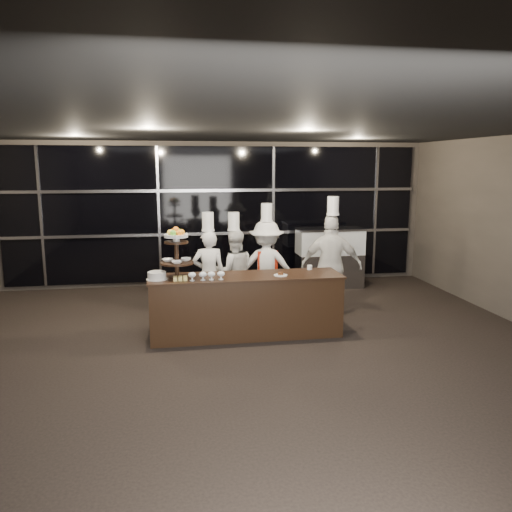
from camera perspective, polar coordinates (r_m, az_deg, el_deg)
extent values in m
plane|color=black|center=(6.13, -0.13, -13.94)|extent=(10.00, 10.00, 0.00)
plane|color=black|center=(5.60, -0.15, 15.25)|extent=(10.00, 10.00, 0.00)
plane|color=#473F38|center=(10.60, -4.51, 4.81)|extent=(9.00, 0.00, 9.00)
cube|color=black|center=(10.54, -4.48, 4.78)|extent=(8.60, 0.04, 2.80)
cube|color=#A5A5AA|center=(10.54, -4.42, 2.59)|extent=(8.60, 0.06, 0.06)
cube|color=#A5A5AA|center=(10.45, -4.49, 7.48)|extent=(8.60, 0.06, 0.06)
cube|color=#A5A5AA|center=(10.79, -23.36, 4.09)|extent=(0.05, 0.05, 2.80)
cube|color=#A5A5AA|center=(10.48, -11.04, 4.59)|extent=(0.05, 0.05, 2.80)
cube|color=#A5A5AA|center=(10.68, 1.99, 4.88)|extent=(0.05, 0.05, 2.80)
cube|color=#A5A5AA|center=(11.36, 13.48, 4.93)|extent=(0.05, 0.05, 2.80)
cube|color=black|center=(7.47, -1.14, -5.75)|extent=(2.80, 0.70, 0.90)
cube|color=black|center=(7.35, -1.16, -2.34)|extent=(2.84, 0.74, 0.03)
cylinder|color=black|center=(7.27, -8.98, -2.37)|extent=(0.24, 0.24, 0.03)
cylinder|color=black|center=(7.21, -9.06, 0.23)|extent=(0.06, 0.06, 0.70)
cylinder|color=black|center=(7.23, -9.03, -0.78)|extent=(0.48, 0.48, 0.02)
cylinder|color=black|center=(7.18, -9.10, 1.57)|extent=(0.34, 0.34, 0.02)
cylinder|color=white|center=(7.17, -9.11, 1.90)|extent=(0.10, 0.10, 0.06)
cylinder|color=white|center=(7.17, -9.12, 2.30)|extent=(0.34, 0.34, 0.04)
sphere|color=orange|center=(7.16, -8.49, 2.69)|extent=(0.09, 0.09, 0.09)
sphere|color=#58AC2C|center=(7.23, -8.82, 2.75)|extent=(0.09, 0.09, 0.09)
sphere|color=orange|center=(7.23, -9.45, 2.73)|extent=(0.09, 0.09, 0.09)
sphere|color=yellow|center=(7.16, -9.77, 2.65)|extent=(0.09, 0.09, 0.09)
sphere|color=#64BD30|center=(7.09, -9.45, 2.59)|extent=(0.09, 0.09, 0.09)
sphere|color=orange|center=(7.09, -8.80, 2.61)|extent=(0.09, 0.09, 0.09)
sphere|color=orange|center=(7.16, -9.14, 2.99)|extent=(0.09, 0.09, 0.09)
imported|color=white|center=(7.29, -10.06, -0.47)|extent=(0.16, 0.16, 0.04)
imported|color=white|center=(7.29, -8.02, -0.39)|extent=(0.15, 0.15, 0.05)
imported|color=white|center=(7.11, -9.03, -0.71)|extent=(0.16, 0.16, 0.04)
cylinder|color=silver|center=(7.07, -7.31, -2.78)|extent=(0.07, 0.07, 0.01)
cylinder|color=silver|center=(7.06, -7.31, -2.53)|extent=(0.02, 0.02, 0.05)
ellipsoid|color=silver|center=(7.05, -7.32, -2.15)|extent=(0.11, 0.11, 0.08)
ellipsoid|color=green|center=(7.05, -7.32, -2.11)|extent=(0.08, 0.08, 0.05)
cylinder|color=silver|center=(7.07, -6.08, -2.74)|extent=(0.07, 0.07, 0.01)
cylinder|color=silver|center=(7.07, -6.08, -2.49)|extent=(0.02, 0.02, 0.05)
ellipsoid|color=silver|center=(7.05, -6.09, -2.11)|extent=(0.11, 0.11, 0.08)
ellipsoid|color=red|center=(7.05, -6.09, -2.07)|extent=(0.08, 0.08, 0.05)
cylinder|color=silver|center=(7.08, -5.12, -2.71)|extent=(0.07, 0.07, 0.01)
cylinder|color=silver|center=(7.07, -5.12, -2.46)|extent=(0.02, 0.02, 0.05)
ellipsoid|color=silver|center=(7.06, -5.13, -2.08)|extent=(0.11, 0.11, 0.08)
ellipsoid|color=beige|center=(7.06, -5.13, -2.04)|extent=(0.08, 0.08, 0.05)
cylinder|color=silver|center=(7.09, -4.02, -2.67)|extent=(0.07, 0.07, 0.01)
cylinder|color=silver|center=(7.08, -4.02, -2.43)|extent=(0.02, 0.02, 0.05)
ellipsoid|color=silver|center=(7.07, -4.02, -2.05)|extent=(0.11, 0.11, 0.08)
ellipsoid|color=#4C2F13|center=(7.07, -4.02, -2.01)|extent=(0.08, 0.08, 0.05)
cylinder|color=white|center=(7.23, -11.26, -2.60)|extent=(0.30, 0.30, 0.01)
cylinder|color=white|center=(7.22, -11.27, -2.17)|extent=(0.26, 0.26, 0.10)
cube|color=#F8E079|center=(7.08, -9.21, -2.63)|extent=(0.05, 0.06, 0.05)
cube|color=#F8E079|center=(7.08, -8.65, -2.61)|extent=(0.05, 0.06, 0.05)
cube|color=#F8E079|center=(7.08, -8.08, -2.59)|extent=(0.05, 0.06, 0.05)
cube|color=#F8E079|center=(7.15, -9.22, -2.50)|extent=(0.05, 0.06, 0.05)
cube|color=#F8E079|center=(7.15, -8.66, -2.49)|extent=(0.05, 0.06, 0.05)
cube|color=#F8E079|center=(7.15, -8.09, -2.47)|extent=(0.05, 0.06, 0.05)
cylinder|color=white|center=(7.34, 2.83, -2.21)|extent=(0.20, 0.20, 0.01)
cylinder|color=#4C2814|center=(7.33, 2.83, -2.01)|extent=(0.08, 0.08, 0.04)
cylinder|color=white|center=(7.79, 6.15, -1.29)|extent=(0.08, 0.08, 0.07)
cube|color=#A5A5AA|center=(10.54, 8.35, -1.63)|extent=(1.34, 0.58, 0.70)
cube|color=silver|center=(10.43, 8.44, 1.60)|extent=(1.34, 0.58, 0.50)
cube|color=#FFC67F|center=(10.43, 8.44, 1.60)|extent=(1.25, 0.48, 0.40)
cube|color=#A5A5AA|center=(10.39, 8.48, 3.07)|extent=(1.36, 0.60, 0.04)
imported|color=white|center=(8.28, -5.41, -2.14)|extent=(0.55, 0.37, 1.47)
cylinder|color=white|center=(8.14, -5.52, 3.96)|extent=(0.19, 0.19, 0.30)
cylinder|color=white|center=(8.15, -5.50, 2.95)|extent=(0.21, 0.21, 0.03)
imported|color=silver|center=(8.51, -2.52, -1.85)|extent=(0.73, 0.58, 1.45)
cylinder|color=white|center=(8.37, -2.57, 4.00)|extent=(0.19, 0.19, 0.30)
cylinder|color=white|center=(8.38, -2.56, 3.02)|extent=(0.21, 0.21, 0.03)
imported|color=white|center=(8.59, 1.19, -1.24)|extent=(1.13, 0.80, 1.59)
cylinder|color=white|center=(8.45, 1.22, 5.04)|extent=(0.19, 0.19, 0.30)
cylinder|color=white|center=(8.46, 1.21, 4.06)|extent=(0.21, 0.21, 0.03)
cube|color=#AD210D|center=(8.47, 1.34, -1.40)|extent=(0.34, 0.03, 0.59)
imported|color=white|center=(8.42, 8.61, -1.14)|extent=(1.09, 0.69, 1.72)
cylinder|color=white|center=(8.28, 8.80, 5.72)|extent=(0.19, 0.19, 0.30)
cylinder|color=white|center=(8.29, 8.77, 4.72)|extent=(0.21, 0.21, 0.03)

